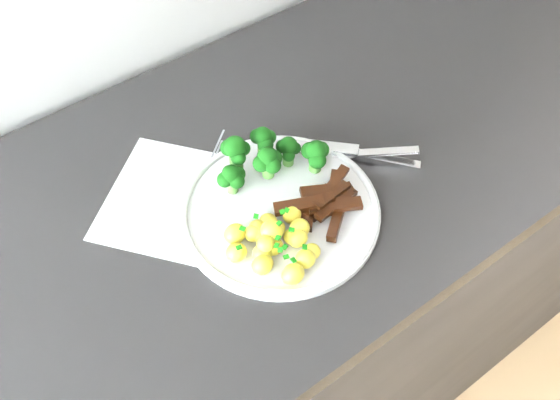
{
  "coord_description": "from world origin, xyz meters",
  "views": [
    {
      "loc": [
        -0.37,
        1.21,
        1.56
      ],
      "look_at": [
        -0.08,
        1.61,
        0.9
      ],
      "focal_mm": 39.92,
      "sensor_mm": 36.0,
      "label": 1
    }
  ],
  "objects_px": {
    "counter": "(273,315)",
    "fork": "(357,151)",
    "potatoes": "(273,241)",
    "knife": "(366,156)",
    "recipe_paper": "(204,205)",
    "beef_strips": "(324,202)",
    "broccoli": "(268,155)",
    "plate": "(280,210)"
  },
  "relations": [
    {
      "from": "recipe_paper",
      "to": "plate",
      "type": "relative_size",
      "value": 1.21
    },
    {
      "from": "recipe_paper",
      "to": "potatoes",
      "type": "relative_size",
      "value": 2.77
    },
    {
      "from": "counter",
      "to": "recipe_paper",
      "type": "height_order",
      "value": "recipe_paper"
    },
    {
      "from": "plate",
      "to": "potatoes",
      "type": "relative_size",
      "value": 2.29
    },
    {
      "from": "potatoes",
      "to": "recipe_paper",
      "type": "bearing_deg",
      "value": 106.1
    },
    {
      "from": "broccoli",
      "to": "fork",
      "type": "distance_m",
      "value": 0.14
    },
    {
      "from": "recipe_paper",
      "to": "beef_strips",
      "type": "xyz_separation_m",
      "value": [
        0.13,
        -0.1,
        0.02
      ]
    },
    {
      "from": "counter",
      "to": "beef_strips",
      "type": "relative_size",
      "value": 18.12
    },
    {
      "from": "counter",
      "to": "potatoes",
      "type": "height_order",
      "value": "potatoes"
    },
    {
      "from": "potatoes",
      "to": "beef_strips",
      "type": "xyz_separation_m",
      "value": [
        0.09,
        0.01,
        -0.0
      ]
    },
    {
      "from": "plate",
      "to": "broccoli",
      "type": "bearing_deg",
      "value": 68.58
    },
    {
      "from": "plate",
      "to": "broccoli",
      "type": "height_order",
      "value": "broccoli"
    },
    {
      "from": "counter",
      "to": "fork",
      "type": "bearing_deg",
      "value": -24.32
    },
    {
      "from": "broccoli",
      "to": "potatoes",
      "type": "bearing_deg",
      "value": -122.89
    },
    {
      "from": "beef_strips",
      "to": "fork",
      "type": "xyz_separation_m",
      "value": [
        0.1,
        0.04,
        -0.0
      ]
    },
    {
      "from": "plate",
      "to": "recipe_paper",
      "type": "bearing_deg",
      "value": 136.76
    },
    {
      "from": "counter",
      "to": "broccoli",
      "type": "bearing_deg",
      "value": -152.69
    },
    {
      "from": "counter",
      "to": "broccoli",
      "type": "height_order",
      "value": "broccoli"
    },
    {
      "from": "broccoli",
      "to": "beef_strips",
      "type": "distance_m",
      "value": 0.1
    },
    {
      "from": "knife",
      "to": "counter",
      "type": "bearing_deg",
      "value": 154.53
    },
    {
      "from": "recipe_paper",
      "to": "knife",
      "type": "bearing_deg",
      "value": -16.1
    },
    {
      "from": "counter",
      "to": "plate",
      "type": "height_order",
      "value": "plate"
    },
    {
      "from": "knife",
      "to": "broccoli",
      "type": "bearing_deg",
      "value": 156.89
    },
    {
      "from": "recipe_paper",
      "to": "broccoli",
      "type": "distance_m",
      "value": 0.11
    },
    {
      "from": "counter",
      "to": "broccoli",
      "type": "xyz_separation_m",
      "value": [
        -0.01,
        -0.0,
        0.48
      ]
    },
    {
      "from": "beef_strips",
      "to": "fork",
      "type": "bearing_deg",
      "value": 24.53
    },
    {
      "from": "beef_strips",
      "to": "plate",
      "type": "bearing_deg",
      "value": 147.92
    },
    {
      "from": "broccoli",
      "to": "fork",
      "type": "bearing_deg",
      "value": -21.75
    },
    {
      "from": "knife",
      "to": "potatoes",
      "type": "bearing_deg",
      "value": -166.81
    },
    {
      "from": "counter",
      "to": "plate",
      "type": "distance_m",
      "value": 0.45
    },
    {
      "from": "counter",
      "to": "recipe_paper",
      "type": "xyz_separation_m",
      "value": [
        -0.11,
        0.01,
        0.44
      ]
    },
    {
      "from": "knife",
      "to": "recipe_paper",
      "type": "bearing_deg",
      "value": 163.9
    },
    {
      "from": "potatoes",
      "to": "knife",
      "type": "height_order",
      "value": "potatoes"
    },
    {
      "from": "plate",
      "to": "fork",
      "type": "height_order",
      "value": "fork"
    },
    {
      "from": "plate",
      "to": "fork",
      "type": "xyz_separation_m",
      "value": [
        0.15,
        0.01,
        0.01
      ]
    },
    {
      "from": "recipe_paper",
      "to": "fork",
      "type": "xyz_separation_m",
      "value": [
        0.22,
        -0.06,
        0.02
      ]
    },
    {
      "from": "plate",
      "to": "broccoli",
      "type": "relative_size",
      "value": 1.72
    },
    {
      "from": "potatoes",
      "to": "fork",
      "type": "xyz_separation_m",
      "value": [
        0.19,
        0.06,
        -0.0
      ]
    },
    {
      "from": "plate",
      "to": "fork",
      "type": "bearing_deg",
      "value": 4.9
    },
    {
      "from": "recipe_paper",
      "to": "broccoli",
      "type": "xyz_separation_m",
      "value": [
        0.1,
        -0.01,
        0.05
      ]
    },
    {
      "from": "potatoes",
      "to": "broccoli",
      "type": "bearing_deg",
      "value": 57.11
    },
    {
      "from": "counter",
      "to": "potatoes",
      "type": "xyz_separation_m",
      "value": [
        -0.07,
        -0.11,
        0.46
      ]
    }
  ]
}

